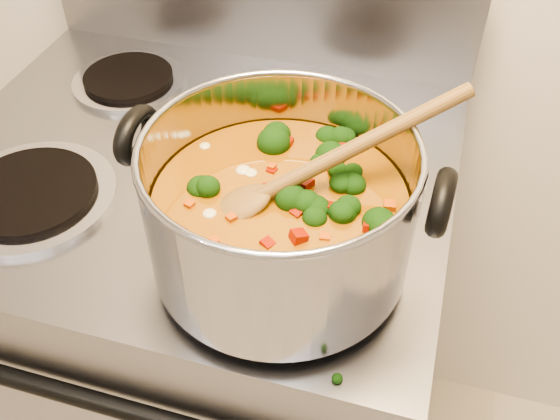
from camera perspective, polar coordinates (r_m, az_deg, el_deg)
The scene contains 4 objects.
electric_range at distance 1.23m, azimuth -5.72°, elevation -11.61°, with size 0.72×0.65×1.08m.
stockpot at distance 0.67m, azimuth 0.01°, elevation -0.07°, with size 0.35×0.29×0.17m.
wooden_spoon at distance 0.65m, azimuth 1.64°, elevation 3.10°, with size 0.26×0.19×0.12m.
cooktop_crumbs at distance 0.83m, azimuth 4.60°, elevation 2.10°, with size 0.21×0.36×0.01m.
Camera 1 is at (0.26, 0.53, 1.47)m, focal length 40.00 mm.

